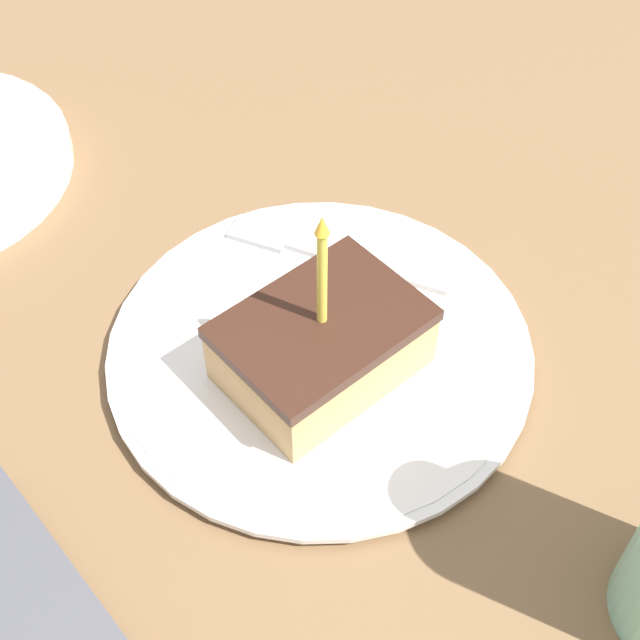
{
  "coord_description": "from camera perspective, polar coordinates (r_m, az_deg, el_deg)",
  "views": [
    {
      "loc": [
        -0.31,
        0.24,
        0.49
      ],
      "look_at": [
        -0.02,
        -0.01,
        0.04
      ],
      "focal_mm": 50.0,
      "sensor_mm": 36.0,
      "label": 1
    }
  ],
  "objects": [
    {
      "name": "ground_plane",
      "position": [
        0.64,
        -1.98,
        -2.99
      ],
      "size": [
        2.4,
        2.4,
        0.04
      ],
      "color": "brown",
      "rests_on": "ground"
    },
    {
      "name": "plate",
      "position": [
        0.61,
        0.0,
        -1.88
      ],
      "size": [
        0.29,
        0.29,
        0.01
      ],
      "color": "white",
      "rests_on": "ground_plane"
    },
    {
      "name": "cake_slice",
      "position": [
        0.58,
        -0.02,
        -1.64
      ],
      "size": [
        0.09,
        0.13,
        0.14
      ],
      "color": "tan",
      "rests_on": "plate"
    },
    {
      "name": "fork",
      "position": [
        0.67,
        0.07,
        4.4
      ],
      "size": [
        0.16,
        0.09,
        0.01
      ],
      "color": "#B2B2B7",
      "rests_on": "plate"
    }
  ]
}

